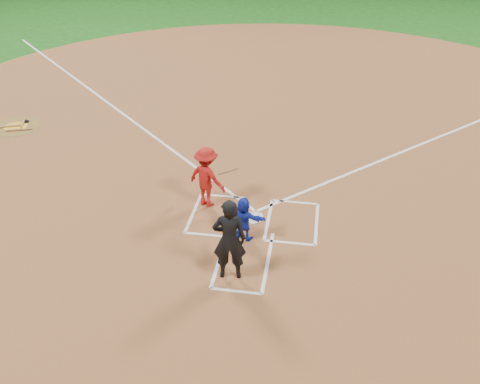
# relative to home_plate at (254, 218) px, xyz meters

# --- Properties ---
(ground) EXTENTS (120.00, 120.00, 0.00)m
(ground) POSITION_rel_home_plate_xyz_m (0.00, 0.00, -0.02)
(ground) COLOR #144D13
(ground) RESTS_ON ground
(home_plate_dirt) EXTENTS (28.00, 28.00, 0.01)m
(home_plate_dirt) POSITION_rel_home_plate_xyz_m (0.00, 6.00, -0.01)
(home_plate_dirt) COLOR brown
(home_plate_dirt) RESTS_ON ground
(home_plate) EXTENTS (0.60, 0.60, 0.02)m
(home_plate) POSITION_rel_home_plate_xyz_m (0.00, 0.00, 0.00)
(home_plate) COLOR silver
(home_plate) RESTS_ON home_plate_dirt
(on_deck_circle) EXTENTS (1.70, 1.70, 0.01)m
(on_deck_circle) POSITION_rel_home_plate_xyz_m (-8.92, 4.27, -0.00)
(on_deck_circle) COLOR brown
(on_deck_circle) RESTS_ON home_plate_dirt
(on_deck_logo) EXTENTS (0.80, 0.80, 0.00)m
(on_deck_logo) POSITION_rel_home_plate_xyz_m (-8.92, 4.27, 0.00)
(on_deck_logo) COLOR gold
(on_deck_logo) RESTS_ON on_deck_circle
(on_deck_bat_a) EXTENTS (0.35, 0.81, 0.06)m
(on_deck_bat_a) POSITION_rel_home_plate_xyz_m (-8.77, 4.52, 0.03)
(on_deck_bat_a) COLOR olive
(on_deck_bat_a) RESTS_ON on_deck_circle
(on_deck_bat_b) EXTENTS (0.79, 0.42, 0.06)m
(on_deck_bat_b) POSITION_rel_home_plate_xyz_m (-9.12, 4.17, 0.03)
(on_deck_bat_b) COLOR #945E36
(on_deck_bat_b) RESTS_ON on_deck_circle
(on_deck_bat_c) EXTENTS (0.81, 0.34, 0.06)m
(on_deck_bat_c) POSITION_rel_home_plate_xyz_m (-8.62, 3.97, 0.03)
(on_deck_bat_c) COLOR #976137
(on_deck_bat_c) RESTS_ON on_deck_circle
(bat_weight_donut) EXTENTS (0.19, 0.19, 0.05)m
(bat_weight_donut) POSITION_rel_home_plate_xyz_m (-8.72, 4.67, 0.03)
(bat_weight_donut) COLOR black
(bat_weight_donut) RESTS_ON on_deck_circle
(catcher) EXTENTS (1.09, 0.55, 1.13)m
(catcher) POSITION_rel_home_plate_xyz_m (-0.14, -0.91, 0.56)
(catcher) COLOR #1629B6
(catcher) RESTS_ON home_plate_dirt
(umpire) EXTENTS (0.77, 0.57, 1.95)m
(umpire) POSITION_rel_home_plate_xyz_m (-0.22, -2.32, 0.97)
(umpire) COLOR black
(umpire) RESTS_ON home_plate_dirt
(chalk_markings) EXTENTS (28.35, 17.32, 0.01)m
(chalk_markings) POSITION_rel_home_plate_xyz_m (0.00, 5.29, -0.01)
(chalk_markings) COLOR white
(chalk_markings) RESTS_ON home_plate_dirt
(batter_at_plate) EXTENTS (1.42, 1.04, 1.65)m
(batter_at_plate) POSITION_rel_home_plate_xyz_m (-1.31, 0.45, 0.82)
(batter_at_plate) COLOR #AB1513
(batter_at_plate) RESTS_ON home_plate_dirt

